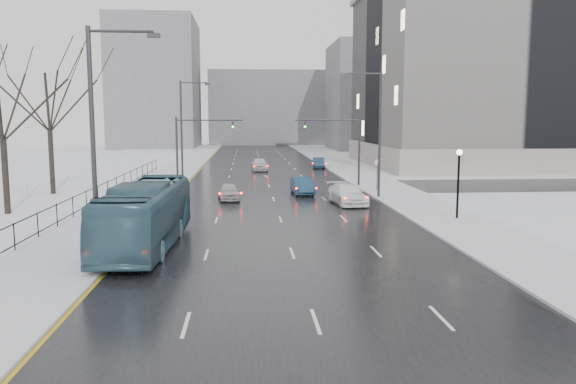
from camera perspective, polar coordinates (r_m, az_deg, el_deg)
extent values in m
cube|color=black|center=(64.02, -2.36, 1.78)|extent=(16.00, 150.00, 0.04)
cube|color=black|center=(52.09, -1.91, 0.49)|extent=(130.00, 10.00, 0.04)
cube|color=silver|center=(64.52, -11.72, 1.73)|extent=(5.00, 150.00, 0.16)
cube|color=silver|center=(65.20, 6.91, 1.89)|extent=(5.00, 150.00, 0.16)
cube|color=white|center=(66.43, -19.87, 1.58)|extent=(14.00, 150.00, 0.12)
cube|color=black|center=(35.73, -21.97, -0.98)|extent=(0.04, 70.00, 0.05)
cube|color=black|center=(35.88, -21.90, -2.56)|extent=(0.04, 70.00, 0.05)
cylinder|color=black|center=(35.81, -21.93, -1.93)|extent=(0.06, 0.06, 1.30)
cylinder|color=#2D2D33|center=(44.94, 9.31, 5.67)|extent=(0.20, 0.20, 10.00)
cylinder|color=#2D2D33|center=(44.77, 7.78, 11.84)|extent=(2.60, 0.12, 0.12)
cube|color=#2D2D33|center=(44.51, 6.11, 11.70)|extent=(0.50, 0.25, 0.18)
cylinder|color=#2D2D33|center=(24.53, -19.17, 4.00)|extent=(0.20, 0.20, 10.00)
cylinder|color=#2D2D33|center=(24.45, -16.61, 15.38)|extent=(2.60, 0.12, 0.12)
cube|color=#2D2D33|center=(24.20, -13.48, 15.21)|extent=(0.50, 0.25, 0.18)
cylinder|color=#2D2D33|center=(56.04, -10.77, 5.96)|extent=(0.20, 0.20, 10.00)
cylinder|color=#2D2D33|center=(56.01, -9.54, 10.90)|extent=(2.60, 0.12, 0.12)
cube|color=#2D2D33|center=(55.90, -8.19, 10.78)|extent=(0.50, 0.25, 0.18)
cylinder|color=black|center=(36.37, 16.89, 0.57)|extent=(0.14, 0.14, 4.00)
sphere|color=#FFE5B2|center=(36.19, 17.02, 3.88)|extent=(0.36, 0.36, 0.36)
cylinder|color=#2D2D33|center=(52.82, 7.24, 4.05)|extent=(0.20, 0.20, 6.50)
cylinder|color=#2D2D33|center=(52.22, 4.04, 7.29)|extent=(6.00, 0.12, 0.12)
imported|color=#2D2D33|center=(51.96, 1.72, 6.65)|extent=(0.15, 0.18, 0.90)
sphere|color=#19FF33|center=(51.81, 1.74, 6.64)|extent=(0.16, 0.16, 0.16)
cylinder|color=#2D2D33|center=(52.14, -11.21, 3.93)|extent=(0.20, 0.20, 6.50)
cylinder|color=#2D2D33|center=(51.78, -7.97, 7.24)|extent=(6.00, 0.12, 0.12)
imported|color=#2D2D33|center=(51.69, -5.62, 6.61)|extent=(0.15, 0.18, 0.90)
sphere|color=#19FF33|center=(51.54, -5.63, 6.61)|extent=(0.16, 0.16, 0.16)
cylinder|color=#2D2D33|center=(49.24, 9.04, 1.63)|extent=(0.06, 0.06, 2.50)
cylinder|color=white|center=(49.14, 9.07, 2.96)|extent=(0.60, 0.03, 0.60)
torus|color=#B20C0C|center=(49.14, 9.07, 2.96)|extent=(0.58, 0.06, 0.58)
cube|color=gray|center=(84.48, 22.22, 10.74)|extent=(40.00, 30.00, 24.00)
cube|color=gray|center=(84.42, 21.87, 3.62)|extent=(40.60, 30.60, 3.00)
cube|color=slate|center=(122.52, 10.11, 9.49)|extent=(24.00, 20.00, 22.00)
cube|color=slate|center=(130.43, -13.26, 10.60)|extent=(18.00, 22.00, 28.00)
cube|color=slate|center=(143.83, -1.85, 8.48)|extent=(30.00, 18.00, 18.00)
imported|color=#3A6071|center=(28.23, -14.20, -2.28)|extent=(3.12, 11.61, 3.21)
imported|color=#ADAEB1|center=(43.94, -6.04, 0.07)|extent=(1.95, 4.03, 1.33)
imported|color=navy|center=(46.96, 1.45, 0.65)|extent=(1.80, 4.47, 1.44)
imported|color=white|center=(41.70, 6.03, -0.22)|extent=(2.71, 5.35, 1.49)
imported|color=silver|center=(68.52, -2.91, 2.84)|extent=(2.09, 4.79, 1.61)
imported|color=navy|center=(72.52, 3.13, 2.98)|extent=(1.74, 4.17, 1.34)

